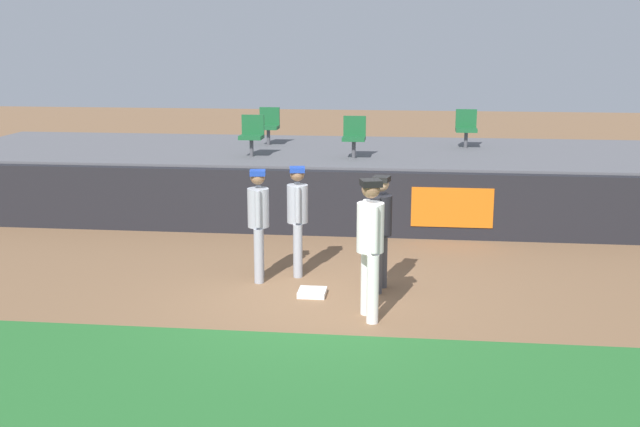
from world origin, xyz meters
TOP-DOWN VIEW (x-y plane):
  - ground_plane at (0.00, 0.00)m, footprint 60.00×60.00m
  - grass_foreground_strip at (0.00, -2.86)m, footprint 18.00×2.80m
  - first_base at (-0.28, 0.06)m, footprint 0.40×0.40m
  - player_fielder_home at (0.60, -0.79)m, footprint 0.45×0.61m
  - player_runner_visitor at (-1.19, 0.71)m, footprint 0.38×0.48m
  - player_coach_visitor at (-0.64, 1.07)m, footprint 0.37×0.48m
  - player_umpire at (0.69, 0.41)m, footprint 0.39×0.47m
  - field_wall at (0.01, 3.64)m, footprint 18.00×0.26m
  - bleacher_platform at (0.00, 6.21)m, footprint 18.00×4.80m
  - seat_back_left at (-2.13, 6.88)m, footprint 0.46×0.44m
  - seat_front_left at (-2.16, 5.08)m, footprint 0.47×0.44m
  - seat_front_center at (-0.04, 5.08)m, footprint 0.46×0.44m
  - seat_back_right at (2.32, 6.88)m, footprint 0.46×0.44m

SIDE VIEW (x-z plane):
  - ground_plane at x=0.00m, z-range 0.00..0.00m
  - grass_foreground_strip at x=0.00m, z-range 0.00..0.01m
  - first_base at x=-0.28m, z-range 0.00..0.08m
  - field_wall at x=0.01m, z-range 0.00..1.24m
  - bleacher_platform at x=0.00m, z-range 0.00..1.28m
  - player_umpire at x=0.69m, z-range 0.14..1.86m
  - player_runner_visitor at x=-1.19m, z-range 0.14..1.86m
  - player_coach_visitor at x=-0.64m, z-range 0.14..1.86m
  - player_fielder_home at x=0.60m, z-range 0.15..2.03m
  - seat_front_center at x=-0.04m, z-range 1.33..2.17m
  - seat_back_left at x=-2.13m, z-range 1.33..2.17m
  - seat_back_right at x=2.32m, z-range 1.33..2.17m
  - seat_front_left at x=-2.16m, z-range 1.33..2.17m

